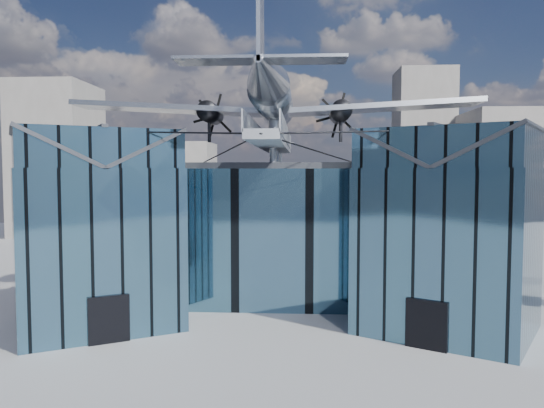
{
  "coord_description": "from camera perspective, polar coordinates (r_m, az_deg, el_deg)",
  "views": [
    {
      "loc": [
        2.0,
        -32.17,
        9.33
      ],
      "look_at": [
        0.0,
        2.0,
        7.2
      ],
      "focal_mm": 35.0,
      "sensor_mm": 36.0,
      "label": 1
    }
  ],
  "objects": [
    {
      "name": "bg_towers",
      "position": [
        82.66,
        2.97,
        4.03
      ],
      "size": [
        77.0,
        24.5,
        26.0
      ],
      "color": "gray",
      "rests_on": "ground"
    },
    {
      "name": "museum",
      "position": [
        38.23,
        0.33,
        -2.13
      ],
      "size": [
        32.88,
        24.5,
        17.6
      ],
      "color": "#406984",
      "rests_on": "ground"
    },
    {
      "name": "ground_plane",
      "position": [
        33.55,
        -0.2,
        -12.58
      ],
      "size": [
        120.0,
        120.0,
        0.0
      ],
      "primitive_type": "plane",
      "color": "gray"
    }
  ]
}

